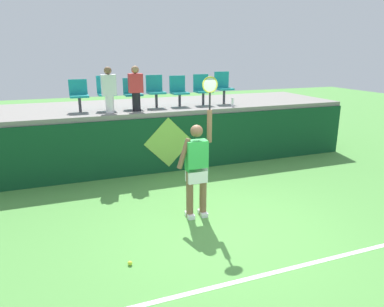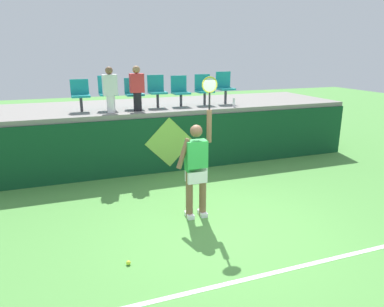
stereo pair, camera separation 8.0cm
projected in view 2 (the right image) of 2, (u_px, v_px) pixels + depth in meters
ground_plane at (222, 229)px, 6.19m from camera, size 40.00×40.00×0.00m
court_back_wall at (167, 144)px, 9.00m from camera, size 10.78×0.20×1.41m
spectator_platform at (153, 106)px, 10.04m from camera, size 10.78×2.87×0.12m
court_baseline_stripe at (265, 275)px, 4.91m from camera, size 9.70×0.08×0.01m
tennis_player at (196, 166)px, 6.39m from camera, size 0.75×0.27×2.56m
tennis_ball at (128, 263)px, 5.13m from camera, size 0.07×0.07×0.07m
water_bottle at (234, 102)px, 9.54m from camera, size 0.06×0.06×0.24m
stadium_chair_0 at (80, 93)px, 8.75m from camera, size 0.44×0.42×0.78m
stadium_chair_1 at (108, 91)px, 8.97m from camera, size 0.44×0.42×0.85m
stadium_chair_2 at (134, 92)px, 9.19m from camera, size 0.44×0.42×0.78m
stadium_chair_3 at (157, 90)px, 9.39m from camera, size 0.44×0.42×0.84m
stadium_chair_4 at (180, 90)px, 9.61m from camera, size 0.44×0.42×0.81m
stadium_chair_5 at (204, 88)px, 9.83m from camera, size 0.44×0.42×0.83m
stadium_chair_6 at (225, 86)px, 10.03m from camera, size 0.44×0.42×0.89m
spectator_0 at (110, 89)px, 8.52m from camera, size 0.34×0.20×1.09m
spectator_1 at (137, 88)px, 8.77m from camera, size 0.34×0.20×1.10m
wall_signage_mount at (170, 172)px, 9.11m from camera, size 1.27×0.01×1.41m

